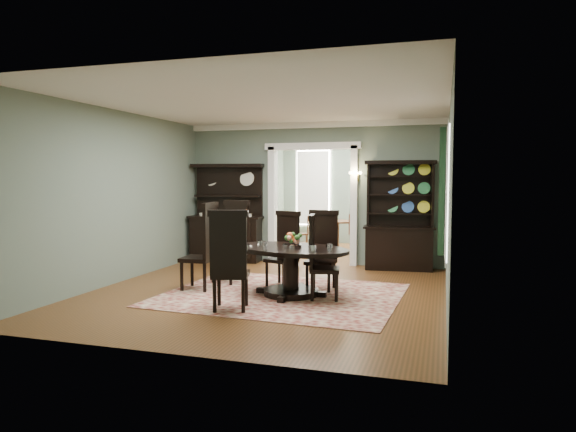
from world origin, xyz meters
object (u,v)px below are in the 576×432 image
at_px(welsh_dresser, 399,230).
at_px(parlor_table, 337,231).
at_px(sideboard, 227,227).
at_px(dining_table, 291,262).

distance_m(welsh_dresser, parlor_table, 2.73).
relative_size(sideboard, parlor_table, 2.58).
distance_m(sideboard, parlor_table, 2.97).
distance_m(sideboard, welsh_dresser, 3.73).
bearing_deg(sideboard, dining_table, -54.88).
distance_m(dining_table, welsh_dresser, 3.19).
height_order(sideboard, welsh_dresser, welsh_dresser).
relative_size(welsh_dresser, parlor_table, 2.63).
relative_size(dining_table, welsh_dresser, 1.02).
bearing_deg(dining_table, parlor_table, 110.25).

